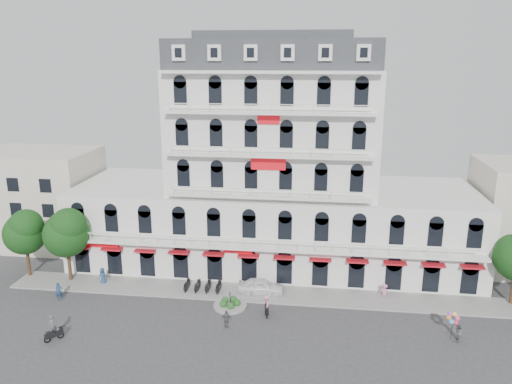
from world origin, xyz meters
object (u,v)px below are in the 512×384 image
object	(u,v)px
rider_west	(53,329)
rider_center	(267,305)
balloon_vendor	(456,327)
parked_car	(261,286)

from	to	relation	value
rider_west	rider_center	size ratio (longest dim) A/B	1.16
rider_west	balloon_vendor	distance (m)	34.02
rider_center	rider_west	bearing A→B (deg)	-76.71
parked_car	balloon_vendor	distance (m)	18.51
rider_west	rider_center	world-z (taller)	rider_west
rider_west	balloon_vendor	size ratio (longest dim) A/B	0.96
rider_center	parked_car	bearing A→B (deg)	-173.59
rider_west	rider_center	distance (m)	18.66
rider_center	balloon_vendor	distance (m)	16.44
parked_car	rider_west	xyz separation A→B (m)	(-16.42, -10.84, 0.30)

